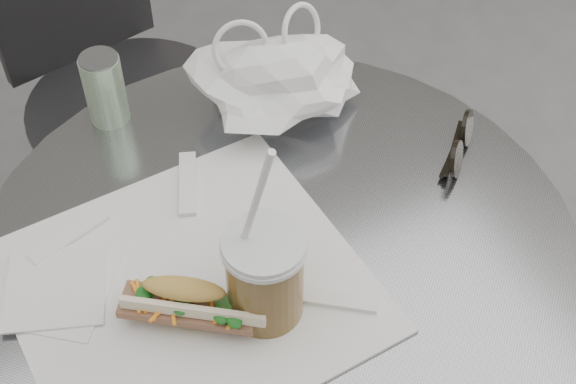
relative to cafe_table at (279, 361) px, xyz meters
name	(u,v)px	position (x,y,z in m)	size (l,w,h in m)	color
cafe_table	(279,361)	(0.00, 0.00, 0.00)	(0.76, 0.76, 0.74)	slate
chair_far	(131,145)	(-0.04, 0.66, -0.12)	(0.41, 0.44, 0.77)	#2B2B2E
sandwich_paper	(189,288)	(-0.12, -0.01, 0.28)	(0.39, 0.37, 0.00)	white
banh_mi	(187,304)	(-0.13, -0.05, 0.31)	(0.20, 0.17, 0.06)	gold
iced_coffee	(265,276)	(-0.05, -0.08, 0.34)	(0.09, 0.09, 0.27)	brown
sunglasses	(459,146)	(0.29, 0.04, 0.29)	(0.10, 0.09, 0.05)	black
plastic_bag	(278,81)	(0.10, 0.23, 0.33)	(0.22, 0.17, 0.11)	white
napkin_stack	(56,289)	(-0.26, 0.05, 0.28)	(0.18, 0.18, 0.01)	white
drink_can	(105,89)	(-0.12, 0.32, 0.33)	(0.06, 0.06, 0.11)	#669C5B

